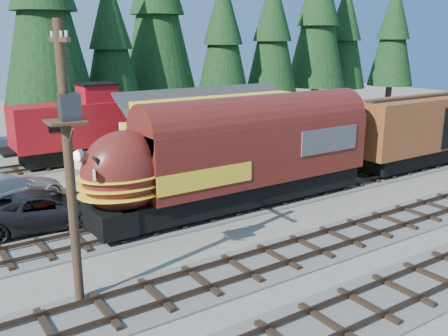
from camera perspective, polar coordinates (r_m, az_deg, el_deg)
ground at (r=25.52m, az=13.65°, el=-5.37°), size 120.00×120.00×0.00m
track_siding at (r=35.41m, az=19.85°, el=-0.13°), size 68.00×3.20×0.33m
track_spur at (r=35.86m, az=-20.21°, el=0.02°), size 32.00×3.20×0.33m
depot at (r=32.46m, az=0.18°, el=4.72°), size 12.80×7.00×5.30m
conifer_backdrop at (r=46.58m, az=-3.25°, el=16.30°), size 79.53×23.45×17.07m
locomotive at (r=24.98m, az=0.69°, el=0.75°), size 16.09×3.20×4.37m
boxcar at (r=37.09m, az=22.68°, el=4.36°), size 14.08×3.02×4.42m
caboose at (r=36.25m, az=-15.48°, el=4.55°), size 9.81×2.84×5.10m
utility_pole at (r=16.16m, az=-17.31°, el=2.03°), size 1.18×2.23×9.12m
pickup_truck_a at (r=24.62m, az=-19.75°, el=-4.49°), size 6.45×3.67×1.70m
pickup_truck_b at (r=27.96m, az=-23.81°, el=-2.47°), size 6.90×5.00×1.86m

